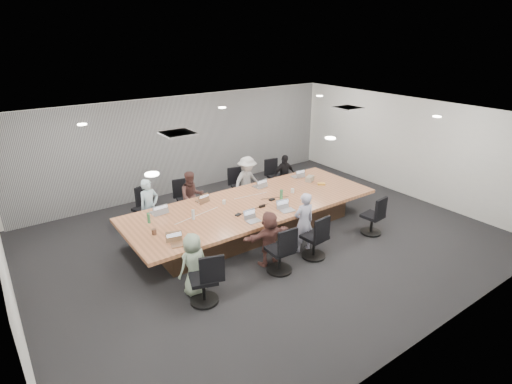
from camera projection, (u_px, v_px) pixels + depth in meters
floor at (266, 239)px, 9.22m from camera, size 10.00×8.00×0.00m
ceiling at (267, 119)px, 8.17m from camera, size 10.00×8.00×0.00m
wall_back at (185, 144)px, 11.72m from camera, size 10.00×0.00×2.80m
wall_front at (435, 264)px, 5.67m from camera, size 10.00×0.00×2.80m
wall_left at (1, 250)px, 6.01m from camera, size 0.00×8.00×2.80m
wall_right at (407, 147)px, 11.38m from camera, size 0.00×8.00×2.80m
curtain at (186, 144)px, 11.66m from camera, size 9.80×0.04×2.80m
conference_table at (254, 216)px, 9.45m from camera, size 6.00×2.20×0.74m
chair_0 at (145, 212)px, 9.65m from camera, size 0.68×0.68×0.81m
chair_1 at (186, 203)px, 10.25m from camera, size 0.59×0.59×0.74m
chair_2 at (240, 189)px, 11.15m from camera, size 0.59×0.59×0.73m
chair_3 at (276, 180)px, 11.83m from camera, size 0.61×0.61×0.77m
chair_4 at (203, 283)px, 6.95m from camera, size 0.68×0.68×0.80m
chair_5 at (280, 253)px, 7.86m from camera, size 0.57×0.57×0.81m
chair_6 at (314, 240)px, 8.36m from camera, size 0.58×0.58×0.79m
chair_7 at (372, 219)px, 9.36m from camera, size 0.56×0.56×0.76m
person_0 at (150, 207)px, 9.29m from camera, size 0.54×0.41×1.34m
laptop_0 at (159, 212)px, 8.84m from camera, size 0.36×0.26×0.02m
person_1 at (192, 197)px, 9.88m from camera, size 0.72×0.61×1.31m
laptop_1 at (202, 201)px, 9.43m from camera, size 0.34×0.26×0.02m
person_2 at (247, 182)px, 10.76m from camera, size 0.98×0.67×1.40m
laptop_2 at (259, 186)px, 10.32m from camera, size 0.34×0.25×0.02m
person_3 at (284, 175)px, 11.47m from camera, size 0.74×0.37×1.23m
laptop_3 at (297, 176)px, 11.01m from camera, size 0.30×0.21×0.02m
person_4 at (194, 264)px, 7.14m from camera, size 0.64×0.48×1.19m
laptop_4 at (180, 244)px, 7.50m from camera, size 0.36×0.29×0.02m
person_5 at (269, 238)px, 8.06m from camera, size 1.11×0.43×1.17m
laptop_5 at (253, 221)px, 8.41m from camera, size 0.29×0.20×0.02m
person_6 at (304, 222)px, 8.52m from camera, size 0.53×0.38×1.35m
laptop_6 at (287, 210)px, 8.91m from camera, size 0.34×0.25×0.02m
bottle_green_left at (149, 218)px, 8.32m from camera, size 0.07×0.07×0.23m
bottle_green_right at (281, 195)px, 9.44m from camera, size 0.09×0.09×0.26m
bottle_clear at (193, 215)px, 8.47m from camera, size 0.07×0.07×0.22m
cup_white_far at (224, 202)px, 9.25m from camera, size 0.08×0.08×0.10m
cup_white_near at (293, 191)px, 9.90m from camera, size 0.10×0.10×0.10m
mug_brown at (154, 232)px, 7.86m from camera, size 0.09×0.09×0.11m
mic_left at (238, 215)px, 8.70m from camera, size 0.16×0.14×0.03m
mic_right at (272, 200)px, 9.48m from camera, size 0.16×0.12×0.03m
stapler at (262, 206)px, 9.09m from camera, size 0.16×0.04×0.06m
canvas_bag at (310, 179)px, 10.66m from camera, size 0.30×0.25×0.14m
snack_packet at (321, 184)px, 10.43m from camera, size 0.24×0.22×0.04m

